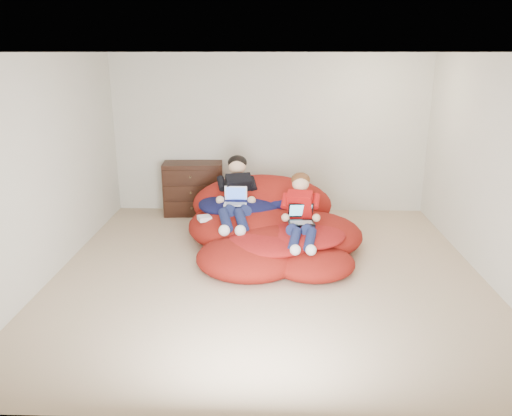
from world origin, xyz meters
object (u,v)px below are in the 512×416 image
(dresser, at_px, (193,188))
(laptop_black, at_px, (301,217))
(older_boy, at_px, (236,192))
(younger_boy, at_px, (301,210))
(beanbag_pile, at_px, (269,228))
(laptop_white, at_px, (236,199))

(dresser, relative_size, laptop_black, 2.86)
(dresser, bearing_deg, laptop_black, -48.78)
(older_boy, bearing_deg, dresser, 122.22)
(younger_boy, bearing_deg, laptop_black, -90.00)
(beanbag_pile, xyz_separation_m, laptop_black, (0.40, -0.44, 0.30))
(dresser, distance_m, older_boy, 1.48)
(younger_boy, relative_size, laptop_black, 3.04)
(laptop_black, bearing_deg, dresser, 131.22)
(younger_boy, xyz_separation_m, laptop_white, (-0.84, 0.48, -0.01))
(laptop_black, bearing_deg, beanbag_pile, 132.06)
(dresser, height_order, younger_boy, younger_boy)
(dresser, xyz_separation_m, laptop_white, (0.78, -1.33, 0.22))
(older_boy, height_order, laptop_white, older_boy)
(beanbag_pile, height_order, laptop_white, beanbag_pile)
(beanbag_pile, bearing_deg, younger_boy, -45.53)
(beanbag_pile, distance_m, laptop_white, 0.58)
(beanbag_pile, height_order, older_boy, older_boy)
(laptop_white, distance_m, laptop_black, 0.99)
(laptop_white, bearing_deg, laptop_black, -31.28)
(dresser, height_order, laptop_white, dresser)
(older_boy, relative_size, laptop_white, 4.03)
(dresser, relative_size, beanbag_pile, 0.41)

